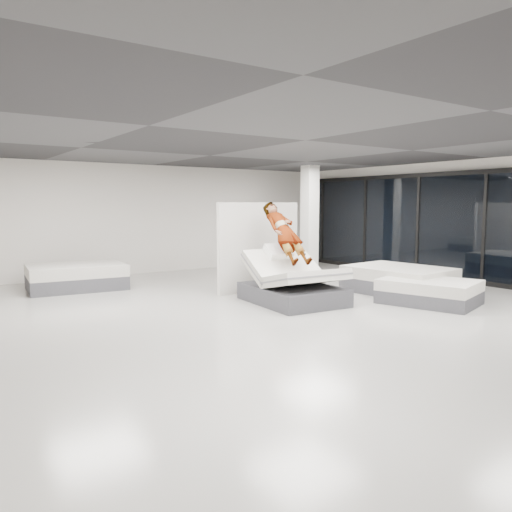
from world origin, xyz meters
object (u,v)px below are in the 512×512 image
object	(u,v)px
divider_panel	(259,247)
remote	(303,253)
person	(285,241)
column	(310,219)
flat_bed_right_far	(399,280)
flat_bed_left_far	(76,276)
hero_bed	(293,285)
flat_bed_right_near	(429,292)

from	to	relation	value
divider_panel	remote	bearing A→B (deg)	-94.56
person	column	world-z (taller)	column
person	divider_panel	distance (m)	1.36
flat_bed_right_far	flat_bed_left_far	distance (m)	7.71
flat_bed_right_far	divider_panel	bearing A→B (deg)	139.97
divider_panel	flat_bed_left_far	bearing A→B (deg)	139.85
person	divider_panel	size ratio (longest dim) A/B	0.79
divider_panel	column	distance (m)	3.77
remote	flat_bed_right_far	world-z (taller)	remote
hero_bed	flat_bed_left_far	bearing A→B (deg)	126.57
hero_bed	flat_bed_left_far	world-z (taller)	hero_bed
hero_bed	flat_bed_right_near	bearing A→B (deg)	-36.36
remote	column	distance (m)	4.89
remote	flat_bed_right_far	size ratio (longest dim) A/B	0.06
remote	divider_panel	xyz separation A→B (m)	(0.07, 1.69, 0.01)
hero_bed	person	xyz separation A→B (m)	(0.03, 0.31, 0.88)
flat_bed_left_far	column	xyz separation A→B (m)	(6.72, -0.83, 1.30)
hero_bed	divider_panel	xyz separation A→B (m)	(0.28, 1.63, 0.66)
column	person	bearing A→B (deg)	-137.01
hero_bed	column	xyz separation A→B (m)	(3.49, 3.53, 1.21)
divider_panel	flat_bed_left_far	xyz separation A→B (m)	(-3.52, 2.73, -0.74)
person	flat_bed_right_near	bearing A→B (deg)	-36.51
flat_bed_right_near	flat_bed_left_far	bearing A→B (deg)	132.38
hero_bed	remote	xyz separation A→B (m)	(0.22, -0.06, 0.65)
flat_bed_left_far	hero_bed	bearing A→B (deg)	-53.43
divider_panel	flat_bed_right_near	bearing A→B (deg)	-61.26
flat_bed_right_far	flat_bed_right_near	xyz separation A→B (m)	(-0.51, -1.20, -0.05)
remote	flat_bed_right_near	xyz separation A→B (m)	(2.05, -1.61, -0.79)
hero_bed	flat_bed_right_near	size ratio (longest dim) A/B	1.02
flat_bed_right_near	flat_bed_left_far	distance (m)	8.16
person	flat_bed_left_far	distance (m)	5.29
flat_bed_right_far	column	size ratio (longest dim) A/B	0.73
person	column	bearing A→B (deg)	47.91
divider_panel	person	bearing A→B (deg)	-103.27
hero_bed	person	bearing A→B (deg)	85.08
column	flat_bed_left_far	bearing A→B (deg)	172.99
remote	flat_bed_left_far	world-z (taller)	remote
person	remote	bearing A→B (deg)	-57.85
person	flat_bed_right_near	distance (m)	3.16
remote	flat_bed_left_far	distance (m)	5.66
hero_bed	remote	distance (m)	0.69
flat_bed_left_far	column	distance (m)	6.90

